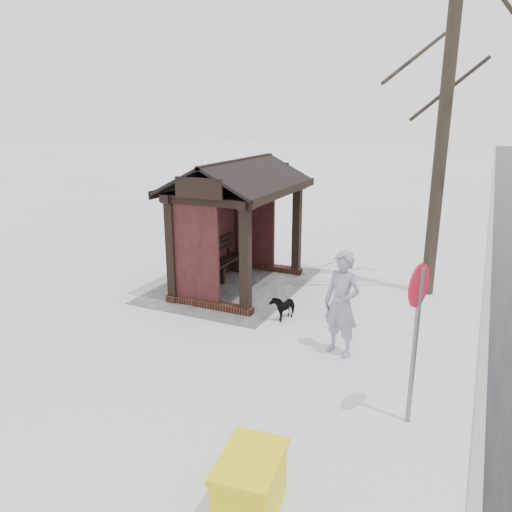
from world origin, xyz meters
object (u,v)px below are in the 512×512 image
at_px(pedestrian, 342,304).
at_px(dog, 283,306).
at_px(tree_near, 455,7).
at_px(bus_shelter, 233,199).
at_px(road_sign, 417,310).
at_px(grit_bin, 250,485).

height_order(pedestrian, dog, pedestrian).
height_order(tree_near, dog, tree_near).
xyz_separation_m(bus_shelter, tree_near, (-1.50, 4.36, 3.99)).
distance_m(tree_near, dog, 7.01).
bearing_deg(dog, pedestrian, -21.42).
xyz_separation_m(bus_shelter, road_sign, (3.94, 4.73, -0.51)).
xyz_separation_m(bus_shelter, grit_bin, (6.34, 3.48, -1.81)).
height_order(bus_shelter, grit_bin, bus_shelter).
height_order(bus_shelter, road_sign, bus_shelter).
distance_m(dog, grit_bin, 5.26).
bearing_deg(bus_shelter, pedestrian, 54.60).
distance_m(pedestrian, grit_bin, 4.02).
bearing_deg(dog, tree_near, 61.68).
bearing_deg(pedestrian, road_sign, -28.25).
xyz_separation_m(bus_shelter, pedestrian, (2.37, 3.33, -1.23)).
xyz_separation_m(pedestrian, grit_bin, (3.97, 0.15, -0.59)).
bearing_deg(grit_bin, tree_near, 166.68).
relative_size(tree_near, dog, 14.44).
bearing_deg(road_sign, bus_shelter, -113.58).
distance_m(tree_near, road_sign, 7.07).
bearing_deg(grit_bin, dog, -168.80).
xyz_separation_m(grit_bin, road_sign, (-2.40, 1.25, 1.30)).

